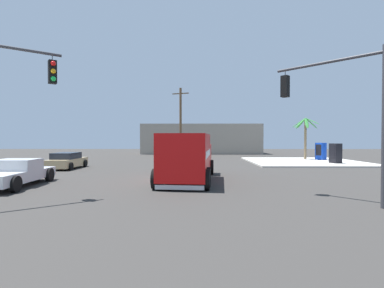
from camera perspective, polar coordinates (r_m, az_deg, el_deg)
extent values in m
plane|color=#33302D|center=(17.70, -2.75, -6.90)|extent=(100.00, 100.00, 0.00)
cube|color=beige|center=(31.88, 21.21, -3.27)|extent=(11.11, 11.11, 0.14)
cube|color=red|center=(16.04, -1.08, -2.23)|extent=(2.91, 5.75, 2.36)
cube|color=red|center=(19.91, 0.28, -2.53)|extent=(2.57, 2.12, 1.70)
cube|color=black|center=(20.74, 0.51, -1.45)|extent=(2.01, 0.27, 0.88)
cube|color=#B2B2B7|center=(13.56, -2.47, -8.54)|extent=(2.31, 0.41, 0.21)
cube|color=white|center=(16.23, -5.33, -1.78)|extent=(0.45, 4.64, 0.36)
cube|color=white|center=(15.94, 3.24, -1.83)|extent=(0.45, 4.64, 0.36)
cylinder|color=black|center=(20.08, -3.27, -4.51)|extent=(0.37, 1.02, 1.00)
cylinder|color=black|center=(19.83, 3.84, -4.58)|extent=(0.37, 1.02, 1.00)
cylinder|color=black|center=(15.19, -6.30, -6.33)|extent=(0.37, 1.02, 1.00)
cylinder|color=black|center=(14.87, 3.14, -6.49)|extent=(0.37, 1.02, 1.00)
cylinder|color=black|center=(14.18, -7.21, -6.87)|extent=(0.37, 1.02, 1.00)
cylinder|color=black|center=(13.83, 2.93, -7.06)|extent=(0.37, 1.02, 1.00)
cylinder|color=#38383D|center=(13.47, -32.64, 15.79)|extent=(3.11, 2.38, 0.12)
cylinder|color=#38383D|center=(13.63, -25.88, 15.14)|extent=(0.03, 0.03, 0.25)
cube|color=black|center=(13.50, -25.86, 12.67)|extent=(0.42, 0.42, 0.95)
sphere|color=red|center=(13.39, -25.72, 14.14)|extent=(0.20, 0.20, 0.20)
sphere|color=#EFA314|center=(13.32, -25.71, 12.84)|extent=(0.20, 0.20, 0.20)
sphere|color=#19CC4C|center=(13.26, -25.70, 11.53)|extent=(0.20, 0.20, 0.20)
cylinder|color=#38383D|center=(13.14, 24.78, 14.37)|extent=(2.98, 3.07, 0.12)
cylinder|color=#38383D|center=(13.83, 17.93, 13.21)|extent=(0.03, 0.03, 0.25)
cube|color=black|center=(13.72, 17.91, 10.76)|extent=(0.42, 0.42, 0.95)
sphere|color=red|center=(13.93, 18.28, 11.93)|extent=(0.20, 0.20, 0.20)
sphere|color=#EFA314|center=(13.88, 18.27, 10.67)|extent=(0.20, 0.20, 0.20)
sphere|color=#19CC4C|center=(13.83, 18.27, 9.40)|extent=(0.20, 0.20, 0.20)
cube|color=#B7BABF|center=(19.09, -28.92, -4.85)|extent=(2.02, 1.59, 0.50)
cube|color=#B7BABF|center=(17.65, -31.26, -4.37)|extent=(2.03, 1.79, 1.10)
cube|color=black|center=(17.63, -31.27, -3.43)|extent=(1.86, 1.51, 0.48)
cylinder|color=black|center=(19.46, -31.75, -5.21)|extent=(0.28, 0.77, 0.76)
cylinder|color=black|center=(18.56, -26.31, -5.46)|extent=(0.28, 0.77, 0.76)
cylinder|color=black|center=(15.51, -31.52, -6.78)|extent=(0.28, 0.77, 0.76)
cube|color=tan|center=(25.84, -23.43, -3.38)|extent=(1.84, 4.32, 0.65)
cube|color=black|center=(25.66, -23.58, -2.12)|extent=(1.61, 2.42, 0.50)
cylinder|color=black|center=(27.52, -23.95, -3.48)|extent=(0.21, 0.62, 0.62)
cylinder|color=black|center=(26.79, -20.37, -3.57)|extent=(0.21, 0.62, 0.62)
cylinder|color=black|center=(24.98, -26.71, -3.96)|extent=(0.21, 0.62, 0.62)
cylinder|color=black|center=(24.18, -22.84, -4.09)|extent=(0.21, 0.62, 0.62)
cube|color=black|center=(30.42, 26.48, -1.65)|extent=(0.99, 1.08, 1.85)
cube|color=black|center=(30.15, 25.95, -1.38)|extent=(0.22, 0.66, 1.18)
cube|color=#0F38B2|center=(34.48, 24.09, -1.32)|extent=(1.10, 1.15, 1.85)
cube|color=black|center=(34.17, 23.71, -1.09)|extent=(0.36, 0.60, 1.18)
cylinder|color=#7A6647|center=(34.52, 21.48, 0.91)|extent=(0.26, 0.26, 4.51)
ellipsoid|color=#2D7533|center=(34.77, 22.52, 3.79)|extent=(1.37, 0.42, 1.26)
ellipsoid|color=#2D7533|center=(35.27, 21.72, 3.90)|extent=(1.09, 1.46, 1.09)
ellipsoid|color=#2D7533|center=(35.05, 20.72, 3.84)|extent=(0.90, 1.43, 1.20)
ellipsoid|color=#2D7533|center=(34.56, 20.33, 3.95)|extent=(1.50, 0.84, 1.12)
ellipsoid|color=#2D7533|center=(34.17, 20.58, 3.91)|extent=(1.45, 0.71, 1.20)
ellipsoid|color=#2D7533|center=(33.92, 21.70, 3.88)|extent=(0.61, 1.40, 1.25)
ellipsoid|color=#2D7533|center=(34.23, 22.70, 4.19)|extent=(1.37, 1.43, 0.85)
cylinder|color=brown|center=(36.65, -2.28, 4.17)|extent=(0.30, 0.30, 8.85)
cube|color=brown|center=(37.04, -2.28, 9.93)|extent=(2.11, 0.87, 0.12)
cube|color=gray|center=(47.17, 1.82, 0.99)|extent=(18.93, 6.00, 4.74)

